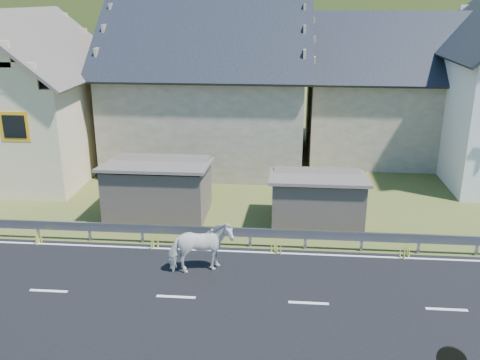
{
  "coord_description": "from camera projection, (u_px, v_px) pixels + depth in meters",
  "views": [
    {
      "loc": [
        3.16,
        -13.94,
        8.67
      ],
      "look_at": [
        1.61,
        3.99,
        2.48
      ],
      "focal_mm": 40.0,
      "sensor_mm": 36.0,
      "label": 1
    }
  ],
  "objects": [
    {
      "name": "horse",
      "position": [
        201.0,
        248.0,
        17.41
      ],
      "size": [
        1.57,
        2.26,
        1.74
      ],
      "primitive_type": "imported",
      "rotation": [
        0.0,
        0.0,
        1.91
      ],
      "color": "silver",
      "rests_on": "road"
    },
    {
      "name": "mountain",
      "position": [
        292.0,
        81.0,
        191.89
      ],
      "size": [
        440.0,
        280.0,
        260.0
      ],
      "primitive_type": "ellipsoid",
      "color": "#273B12",
      "rests_on": "ground"
    },
    {
      "name": "shed_right",
      "position": [
        317.0,
        201.0,
        21.17
      ],
      "size": [
        3.8,
        2.9,
        2.2
      ],
      "primitive_type": "cube",
      "color": "#64564C",
      "rests_on": "ground"
    },
    {
      "name": "guardrail",
      "position": [
        196.0,
        231.0,
        19.5
      ],
      "size": [
        28.1,
        0.09,
        0.75
      ],
      "color": "#93969B",
      "rests_on": "ground"
    },
    {
      "name": "road",
      "position": [
        176.0,
        298.0,
        16.21
      ],
      "size": [
        60.0,
        7.0,
        0.04
      ],
      "primitive_type": "cube",
      "color": "black",
      "rests_on": "ground"
    },
    {
      "name": "house_stone_a",
      "position": [
        210.0,
        75.0,
        28.92
      ],
      "size": [
        10.8,
        9.8,
        8.9
      ],
      "color": "tan",
      "rests_on": "ground"
    },
    {
      "name": "shed_left",
      "position": [
        159.0,
        189.0,
        22.14
      ],
      "size": [
        4.3,
        3.3,
        2.4
      ],
      "primitive_type": "cube",
      "color": "#64564C",
      "rests_on": "ground"
    },
    {
      "name": "conifer_patch",
      "position": [
        34.0,
        9.0,
        122.39
      ],
      "size": [
        76.0,
        50.0,
        28.0
      ],
      "primitive_type": "ellipsoid",
      "color": "black",
      "rests_on": "ground"
    },
    {
      "name": "ground",
      "position": [
        176.0,
        298.0,
        16.22
      ],
      "size": [
        160.0,
        160.0,
        0.0
      ],
      "primitive_type": "plane",
      "color": "#374B17",
      "rests_on": "ground"
    },
    {
      "name": "lane_markings",
      "position": [
        176.0,
        297.0,
        16.2
      ],
      "size": [
        60.0,
        6.6,
        0.01
      ],
      "primitive_type": "cube",
      "color": "silver",
      "rests_on": "road"
    },
    {
      "name": "house_stone_b",
      "position": [
        390.0,
        80.0,
        30.12
      ],
      "size": [
        9.8,
        8.8,
        8.1
      ],
      "color": "tan",
      "rests_on": "ground"
    },
    {
      "name": "house_cream",
      "position": [
        25.0,
        87.0,
        26.92
      ],
      "size": [
        7.8,
        9.8,
        8.3
      ],
      "color": "beige",
      "rests_on": "ground"
    }
  ]
}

